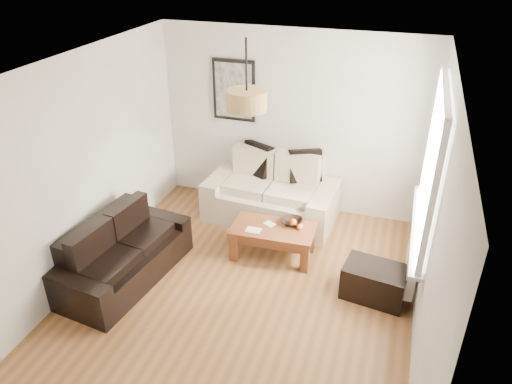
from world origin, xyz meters
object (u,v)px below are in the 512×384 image
(loveseat_cream, at_px, (272,190))
(coffee_table, at_px, (273,241))
(ottoman, at_px, (375,282))
(sofa_leather, at_px, (123,251))

(loveseat_cream, relative_size, coffee_table, 1.76)
(coffee_table, height_order, ottoman, coffee_table)
(sofa_leather, xyz_separation_m, ottoman, (2.88, 0.56, -0.17))
(loveseat_cream, relative_size, ottoman, 2.60)
(ottoman, bearing_deg, loveseat_cream, 140.83)
(loveseat_cream, relative_size, sofa_leather, 1.06)
(sofa_leather, height_order, coffee_table, sofa_leather)
(coffee_table, relative_size, ottoman, 1.48)
(loveseat_cream, height_order, ottoman, loveseat_cream)
(loveseat_cream, height_order, sofa_leather, loveseat_cream)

